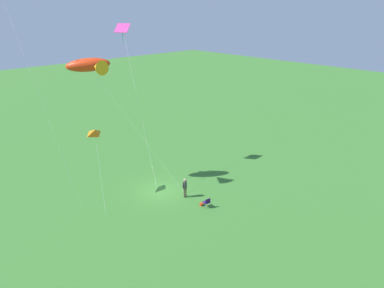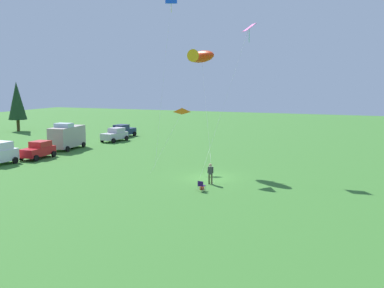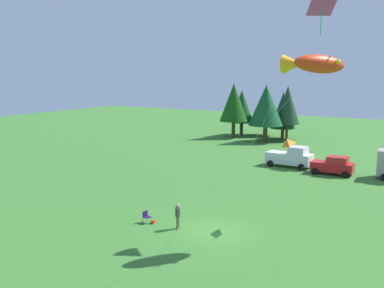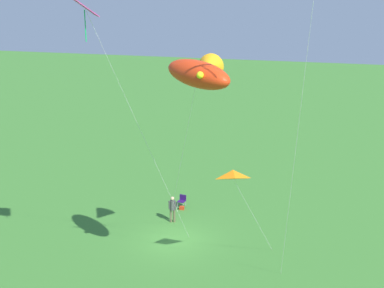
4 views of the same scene
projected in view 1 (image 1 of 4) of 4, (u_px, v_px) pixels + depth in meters
The scene contains 7 objects.
ground_plane at pixel (160, 191), 33.69m from camera, with size 160.00×160.00×0.00m, color #39742C.
person_kite_flyer at pixel (185, 186), 32.29m from camera, with size 0.41×0.52×1.74m.
folding_chair at pixel (207, 202), 30.82m from camera, with size 0.54×0.54×0.82m.
backpack_on_grass at pixel (202, 204), 31.22m from camera, with size 0.32×0.22×0.22m, color red.
kite_large_fish at pixel (90, 65), 31.54m from camera, with size 9.56×6.01×11.63m.
kite_diamond_rainbow at pixel (123, 32), 34.60m from camera, with size 8.39×3.09×14.12m.
kite_delta_orange at pixel (95, 132), 31.32m from camera, with size 4.28×2.45×6.06m.
Camera 1 is at (-23.93, 18.49, 15.72)m, focal length 35.00 mm.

